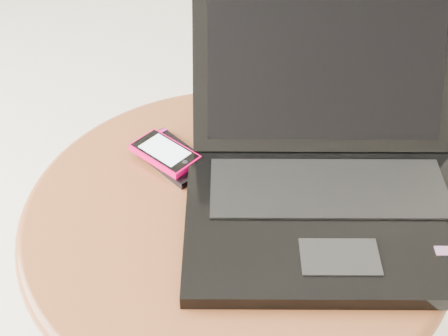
# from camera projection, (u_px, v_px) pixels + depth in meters

# --- Properties ---
(table) EXTENTS (0.61, 0.61, 0.48)m
(table) POSITION_uv_depth(u_px,v_px,m) (235.00, 259.00, 0.98)
(table) COLOR #592B10
(table) RESTS_ON ground
(laptop) EXTENTS (0.47, 0.47, 0.24)m
(laptop) POSITION_uv_depth(u_px,v_px,m) (330.00, 175.00, 0.91)
(laptop) COLOR black
(laptop) RESTS_ON table
(phone_black) EXTENTS (0.14, 0.12, 0.01)m
(phone_black) POSITION_uv_depth(u_px,v_px,m) (172.00, 157.00, 0.99)
(phone_black) COLOR black
(phone_black) RESTS_ON table
(phone_pink) EXTENTS (0.12, 0.10, 0.01)m
(phone_pink) POSITION_uv_depth(u_px,v_px,m) (165.00, 153.00, 0.98)
(phone_pink) COLOR #F40155
(phone_pink) RESTS_ON phone_black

